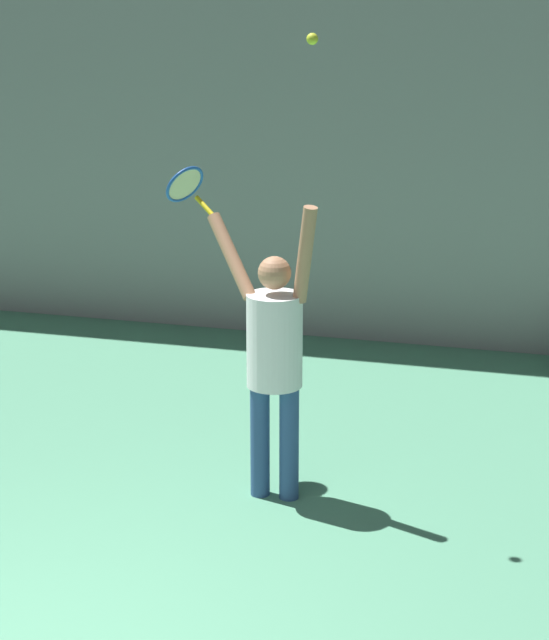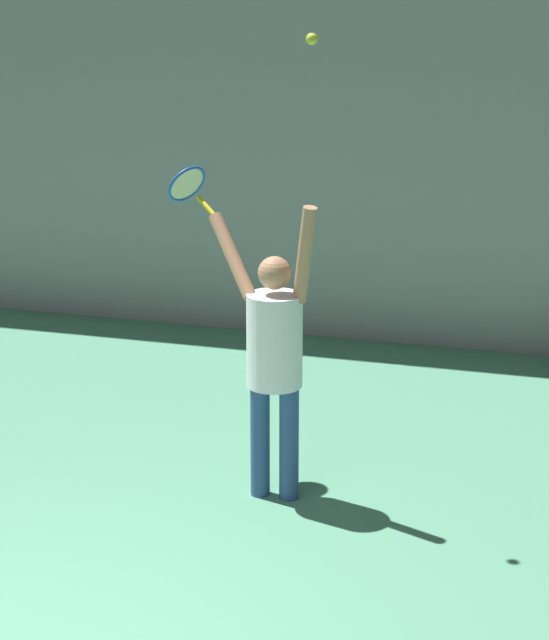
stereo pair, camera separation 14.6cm
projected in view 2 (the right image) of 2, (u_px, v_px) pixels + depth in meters
name	position (u px, v px, depth m)	size (l,w,h in m)	color
back_wall	(313.00, 76.00, 10.71)	(18.00, 0.10, 5.00)	gray
tennis_player	(274.00, 350.00, 7.51)	(0.86, 0.51, 2.00)	#2D4C7F
tennis_racket	(188.00, 186.00, 7.81)	(0.42, 0.35, 0.33)	yellow
tennis_ball	(312.00, 39.00, 6.81)	(0.07, 0.07, 0.07)	#CCDB2D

